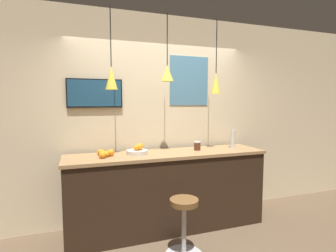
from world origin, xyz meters
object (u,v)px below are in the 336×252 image
object	(u,v)px
fruit_bowl	(138,151)
mounted_tv	(95,93)
spread_jar	(197,146)
bar_stool	(184,222)
juice_bottle	(233,139)

from	to	relation	value
fruit_bowl	mounted_tv	bearing A→B (deg)	145.61
spread_jar	bar_stool	bearing A→B (deg)	-124.62
juice_bottle	spread_jar	world-z (taller)	juice_bottle
mounted_tv	spread_jar	bearing A→B (deg)	-14.19
bar_stool	spread_jar	size ratio (longest dim) A/B	5.39
spread_jar	mounted_tv	xyz separation A→B (m)	(-1.32, 0.33, 0.71)
fruit_bowl	spread_jar	size ratio (longest dim) A/B	2.26
juice_bottle	mounted_tv	bearing A→B (deg)	169.95
juice_bottle	mounted_tv	xyz separation A→B (m)	(-1.88, 0.33, 0.64)
bar_stool	spread_jar	xyz separation A→B (m)	(0.49, 0.70, 0.70)
juice_bottle	fruit_bowl	bearing A→B (deg)	179.96
mounted_tv	juice_bottle	bearing A→B (deg)	-10.05
fruit_bowl	spread_jar	distance (m)	0.83
bar_stool	mounted_tv	xyz separation A→B (m)	(-0.83, 1.04, 1.41)
fruit_bowl	mounted_tv	xyz separation A→B (m)	(-0.49, 0.33, 0.73)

